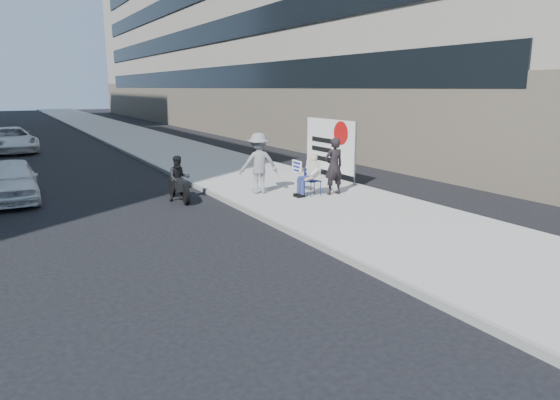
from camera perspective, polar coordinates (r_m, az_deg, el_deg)
ground at (r=9.59m, az=0.59°, el=-8.56°), size 160.00×160.00×0.00m
near_sidewalk at (r=29.19m, az=-12.48°, el=5.74°), size 5.00×120.00×0.15m
near_building at (r=45.63m, az=-1.18°, el=20.95°), size 14.00×70.00×20.00m
seated_protester at (r=15.64m, az=3.38°, el=3.11°), size 0.83×1.12×1.31m
jogger at (r=15.97m, az=-2.45°, el=4.21°), size 1.38×0.99×1.93m
pedestrian_woman at (r=15.86m, az=6.17°, el=3.85°), size 0.67×0.45×1.80m
protest_banner at (r=18.61m, az=5.71°, el=6.25°), size 0.08×3.06×2.20m
white_sedan_near at (r=17.67m, az=-28.43°, el=1.98°), size 1.67×3.89×1.31m
white_sedan_far at (r=31.16m, az=-28.37°, el=6.07°), size 2.68×5.09×1.37m
motorcycle at (r=15.89m, az=-11.48°, el=2.17°), size 0.76×2.05×1.42m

